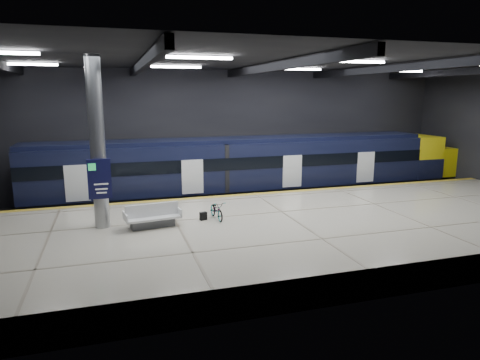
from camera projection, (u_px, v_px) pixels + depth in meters
name	position (u px, v px, depth m)	size (l,w,h in m)	color
ground	(274.00, 228.00, 21.14)	(30.00, 30.00, 0.00)	black
room_shell	(276.00, 111.00, 20.02)	(30.10, 16.10, 8.05)	black
platform	(295.00, 232.00, 18.69)	(30.00, 11.00, 1.10)	beige
safety_strip	(256.00, 194.00, 23.50)	(30.00, 0.40, 0.01)	gold
rails	(241.00, 200.00, 26.28)	(30.00, 1.52, 0.16)	gray
train	(265.00, 167.00, 26.33)	(29.40, 2.84, 3.79)	black
bench	(153.00, 219.00, 17.59)	(2.36, 1.22, 1.00)	#595B60
bicycle	(217.00, 210.00, 18.73)	(0.54, 1.54, 0.81)	#99999E
pannier_bag	(203.00, 216.00, 18.61)	(0.30, 0.18, 0.35)	black
info_column	(98.00, 146.00, 17.00)	(0.90, 0.78, 6.90)	#9EA0A5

